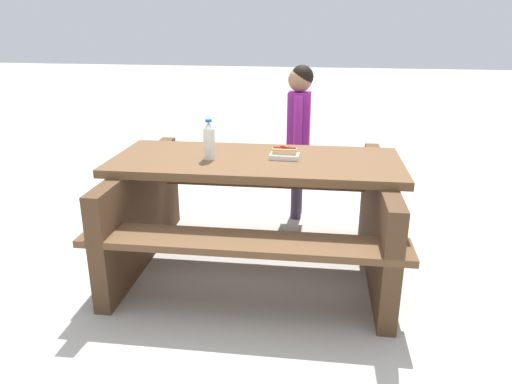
# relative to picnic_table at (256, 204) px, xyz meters

# --- Properties ---
(ground_plane) EXTENTS (30.00, 30.00, 0.00)m
(ground_plane) POSITION_rel_picnic_table_xyz_m (0.00, 0.00, -0.44)
(ground_plane) COLOR #B7B2A8
(ground_plane) RESTS_ON ground
(picnic_table) EXTENTS (1.85, 1.46, 0.75)m
(picnic_table) POSITION_rel_picnic_table_xyz_m (0.00, 0.00, 0.00)
(picnic_table) COLOR brown
(picnic_table) RESTS_ON ground
(soda_bottle) EXTENTS (0.07, 0.07, 0.25)m
(soda_bottle) POSITION_rel_picnic_table_xyz_m (-0.28, -0.07, 0.42)
(soda_bottle) COLOR silver
(soda_bottle) RESTS_ON picnic_table
(hotdog_tray) EXTENTS (0.18, 0.11, 0.08)m
(hotdog_tray) POSITION_rel_picnic_table_xyz_m (0.18, 0.02, 0.34)
(hotdog_tray) COLOR white
(hotdog_tray) RESTS_ON picnic_table
(child_in_coat) EXTENTS (0.20, 0.31, 1.25)m
(child_in_coat) POSITION_rel_picnic_table_xyz_m (0.19, 0.94, 0.35)
(child_in_coat) COLOR #3F334C
(child_in_coat) RESTS_ON ground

